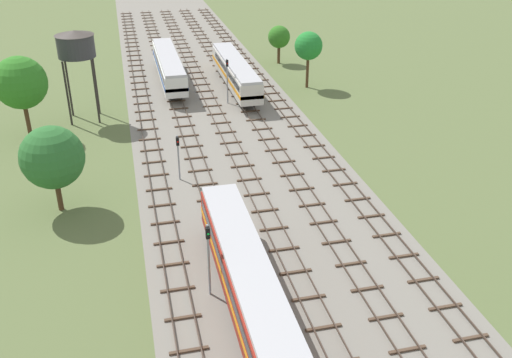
{
  "coord_description": "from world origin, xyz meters",
  "views": [
    {
      "loc": [
        -10.59,
        -12.33,
        24.84
      ],
      "look_at": [
        0.0,
        31.75,
        1.5
      ],
      "focal_mm": 39.91,
      "sensor_mm": 36.0,
      "label": 1
    }
  ],
  "objects_px": {
    "signal_post_near": "(178,152)",
    "passenger_coach_left_nearest": "(251,286)",
    "diesel_railcar_left_mid": "(169,65)",
    "water_tower": "(76,45)",
    "signal_post_nearest": "(227,76)",
    "diesel_railcar_centre_near": "(236,71)",
    "signal_post_mid": "(208,252)"
  },
  "relations": [
    {
      "from": "diesel_railcar_left_mid",
      "to": "water_tower",
      "type": "distance_m",
      "value": 17.34
    },
    {
      "from": "passenger_coach_left_nearest",
      "to": "signal_post_nearest",
      "type": "relative_size",
      "value": 3.78
    },
    {
      "from": "diesel_railcar_centre_near",
      "to": "signal_post_nearest",
      "type": "xyz_separation_m",
      "value": [
        -2.13,
        -5.25,
        1.07
      ]
    },
    {
      "from": "water_tower",
      "to": "signal_post_near",
      "type": "relative_size",
      "value": 2.33
    },
    {
      "from": "diesel_railcar_left_mid",
      "to": "signal_post_nearest",
      "type": "height_order",
      "value": "signal_post_nearest"
    },
    {
      "from": "signal_post_near",
      "to": "water_tower",
      "type": "bearing_deg",
      "value": 116.05
    },
    {
      "from": "signal_post_near",
      "to": "passenger_coach_left_nearest",
      "type": "bearing_deg",
      "value": -84.11
    },
    {
      "from": "diesel_railcar_centre_near",
      "to": "signal_post_mid",
      "type": "distance_m",
      "value": 44.19
    },
    {
      "from": "passenger_coach_left_nearest",
      "to": "signal_post_nearest",
      "type": "distance_m",
      "value": 41.17
    },
    {
      "from": "signal_post_nearest",
      "to": "signal_post_mid",
      "type": "xyz_separation_m",
      "value": [
        -8.53,
        -37.63,
        -0.15
      ]
    },
    {
      "from": "water_tower",
      "to": "signal_post_nearest",
      "type": "distance_m",
      "value": 18.43
    },
    {
      "from": "diesel_railcar_centre_near",
      "to": "water_tower",
      "type": "xyz_separation_m",
      "value": [
        -19.74,
        -6.67,
        6.32
      ]
    },
    {
      "from": "signal_post_nearest",
      "to": "signal_post_mid",
      "type": "relative_size",
      "value": 1.05
    },
    {
      "from": "passenger_coach_left_nearest",
      "to": "signal_post_mid",
      "type": "distance_m",
      "value": 3.81
    },
    {
      "from": "signal_post_near",
      "to": "signal_post_nearest",
      "type": "bearing_deg",
      "value": 66.92
    },
    {
      "from": "diesel_railcar_centre_near",
      "to": "signal_post_nearest",
      "type": "relative_size",
      "value": 3.53
    },
    {
      "from": "diesel_railcar_centre_near",
      "to": "signal_post_near",
      "type": "height_order",
      "value": "signal_post_near"
    },
    {
      "from": "diesel_railcar_centre_near",
      "to": "signal_post_near",
      "type": "bearing_deg",
      "value": -112.88
    },
    {
      "from": "diesel_railcar_left_mid",
      "to": "signal_post_near",
      "type": "bearing_deg",
      "value": -94.04
    },
    {
      "from": "passenger_coach_left_nearest",
      "to": "signal_post_nearest",
      "type": "height_order",
      "value": "signal_post_nearest"
    },
    {
      "from": "water_tower",
      "to": "signal_post_mid",
      "type": "bearing_deg",
      "value": -75.91
    },
    {
      "from": "diesel_railcar_centre_near",
      "to": "diesel_railcar_left_mid",
      "type": "bearing_deg",
      "value": 149.84
    },
    {
      "from": "passenger_coach_left_nearest",
      "to": "signal_post_nearest",
      "type": "bearing_deg",
      "value": 81.06
    },
    {
      "from": "diesel_railcar_left_mid",
      "to": "signal_post_mid",
      "type": "bearing_deg",
      "value": -92.55
    },
    {
      "from": "diesel_railcar_left_mid",
      "to": "diesel_railcar_centre_near",
      "type": "bearing_deg",
      "value": -30.16
    },
    {
      "from": "passenger_coach_left_nearest",
      "to": "signal_post_nearest",
      "type": "xyz_separation_m",
      "value": [
        6.39,
        40.66,
        1.05
      ]
    },
    {
      "from": "passenger_coach_left_nearest",
      "to": "water_tower",
      "type": "distance_m",
      "value": 41.3
    },
    {
      "from": "passenger_coach_left_nearest",
      "to": "diesel_railcar_left_mid",
      "type": "xyz_separation_m",
      "value": [
        0.0,
        50.86,
        -0.02
      ]
    },
    {
      "from": "diesel_railcar_left_mid",
      "to": "signal_post_near",
      "type": "xyz_separation_m",
      "value": [
        -2.13,
        -30.21,
        0.32
      ]
    },
    {
      "from": "diesel_railcar_left_mid",
      "to": "water_tower",
      "type": "height_order",
      "value": "water_tower"
    },
    {
      "from": "diesel_railcar_left_mid",
      "to": "signal_post_nearest",
      "type": "relative_size",
      "value": 3.53
    },
    {
      "from": "passenger_coach_left_nearest",
      "to": "diesel_railcar_left_mid",
      "type": "distance_m",
      "value": 50.86
    }
  ]
}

